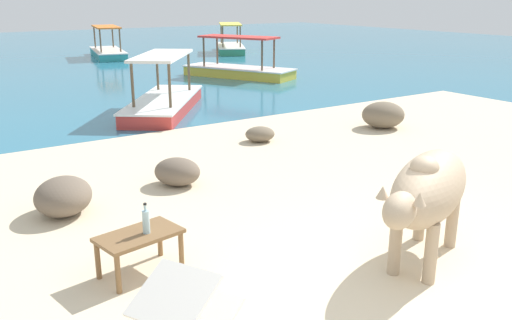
% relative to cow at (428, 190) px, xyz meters
% --- Properties ---
extents(sand_beach, '(18.00, 14.00, 0.04)m').
position_rel_cow_xyz_m(sand_beach, '(-0.57, -0.63, -0.77)').
color(sand_beach, beige).
rests_on(sand_beach, ground).
extents(cow, '(1.99, 1.24, 1.14)m').
position_rel_cow_xyz_m(cow, '(0.00, 0.00, 0.00)').
color(cow, tan).
rests_on(cow, sand_beach).
extents(low_bench_table, '(0.83, 0.57, 0.41)m').
position_rel_cow_xyz_m(low_bench_table, '(-2.39, 1.31, -0.41)').
color(low_bench_table, brown).
rests_on(low_bench_table, sand_beach).
extents(bottle, '(0.07, 0.07, 0.30)m').
position_rel_cow_xyz_m(bottle, '(-2.33, 1.28, -0.23)').
color(bottle, '#A3C6D1').
rests_on(bottle, low_bench_table).
extents(deck_chair_far, '(0.93, 0.83, 0.68)m').
position_rel_cow_xyz_m(deck_chair_far, '(-2.56, -0.03, -0.37)').
color(deck_chair_far, brown).
rests_on(deck_chair_far, sand_beach).
extents(shore_rock_large, '(0.81, 0.84, 0.38)m').
position_rel_cow_xyz_m(shore_rock_large, '(-1.01, 3.39, -0.56)').
color(shore_rock_large, '#6B5B4C').
rests_on(shore_rock_large, sand_beach).
extents(shore_rock_medium, '(0.64, 0.59, 0.27)m').
position_rel_cow_xyz_m(shore_rock_medium, '(1.24, 4.69, -0.62)').
color(shore_rock_medium, '#756651').
rests_on(shore_rock_medium, sand_beach).
extents(shore_rock_small, '(1.08, 1.04, 0.51)m').
position_rel_cow_xyz_m(shore_rock_small, '(3.85, 4.23, -0.49)').
color(shore_rock_small, '#756651').
rests_on(shore_rock_small, sand_beach).
extents(shore_rock_flat, '(0.95, 1.01, 0.45)m').
position_rel_cow_xyz_m(shore_rock_flat, '(-2.60, 3.19, -0.53)').
color(shore_rock_flat, '#6B5B4C').
rests_on(shore_rock_flat, sand_beach).
extents(boat_teal, '(1.89, 3.83, 1.29)m').
position_rel_cow_xyz_m(boat_teal, '(3.67, 19.79, -0.50)').
color(boat_teal, teal).
rests_on(boat_teal, water_surface).
extents(boat_yellow, '(2.66, 3.80, 1.29)m').
position_rel_cow_xyz_m(boat_yellow, '(5.24, 11.84, -0.50)').
color(boat_yellow, gold).
rests_on(boat_yellow, water_surface).
extents(boat_red, '(3.14, 3.62, 1.29)m').
position_rel_cow_xyz_m(boat_red, '(0.95, 8.13, -0.50)').
color(boat_red, '#C63833').
rests_on(boat_red, water_surface).
extents(boat_green, '(2.76, 3.78, 1.29)m').
position_rel_cow_xyz_m(boat_green, '(9.13, 18.81, -0.50)').
color(boat_green, '#338E66').
rests_on(boat_green, water_surface).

